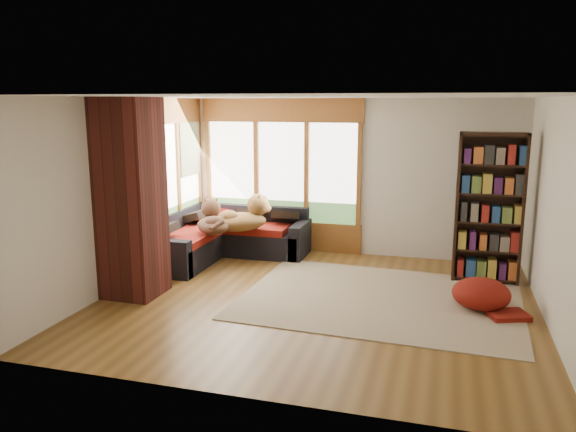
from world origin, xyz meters
The scene contains 17 objects.
floor centered at (0.00, 0.00, 0.00)m, with size 5.50×5.50×0.00m, color brown.
ceiling centered at (0.00, 0.00, 2.60)m, with size 5.50×5.50×0.00m, color white.
wall_back centered at (0.00, 2.50, 1.30)m, with size 5.50×0.04×2.60m, color silver.
wall_front centered at (0.00, -2.50, 1.30)m, with size 5.50×0.04×2.60m, color silver.
wall_left centered at (-2.75, 0.00, 1.30)m, with size 0.04×5.00×2.60m, color silver.
wall_right centered at (2.75, 0.00, 1.30)m, with size 0.04×5.00×2.60m, color silver.
windows_back centered at (-1.20, 2.47, 1.35)m, with size 2.82×0.10×1.90m.
windows_left centered at (-2.72, 1.20, 1.35)m, with size 0.10×2.62×1.90m.
roller_blind centered at (-2.69, 2.03, 1.75)m, with size 0.03×0.72×0.90m, color gray.
brick_chimney centered at (-2.40, -0.35, 1.30)m, with size 0.70×0.70×2.60m, color #471914.
sectional_sofa centered at (-1.95, 1.70, 0.30)m, with size 2.20×2.20×0.80m.
area_rug centered at (0.78, 0.34, 0.01)m, with size 3.54×2.71×0.01m, color beige.
bookshelf centered at (2.14, 1.51, 1.07)m, with size 0.91×0.30×2.13m.
pouf centered at (2.04, 0.34, 0.20)m, with size 0.71×0.71×0.38m, color maroon.
dog_tan centered at (-1.53, 1.53, 0.79)m, with size 1.02×1.00×0.50m.
dog_brindle centered at (-1.96, 1.26, 0.76)m, with size 0.82×0.91×0.45m.
throw_pillows centered at (-1.92, 1.85, 0.77)m, with size 1.98×1.68×0.45m.
Camera 1 is at (1.54, -6.71, 2.54)m, focal length 35.00 mm.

